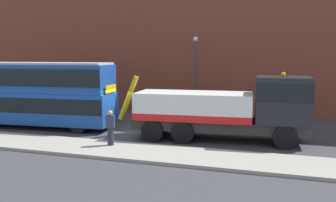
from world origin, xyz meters
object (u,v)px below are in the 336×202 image
at_px(recovery_tow_truck, 228,108).
at_px(street_lamp, 195,69).
at_px(double_decker_bus, 28,92).
at_px(pedestrian_bystander, 110,128).

height_order(recovery_tow_truck, street_lamp, street_lamp).
xyz_separation_m(recovery_tow_truck, double_decker_bus, (-12.46, -0.04, 0.47)).
relative_size(recovery_tow_truck, pedestrian_bystander, 5.98).
bearing_deg(recovery_tow_truck, pedestrian_bystander, -152.36).
distance_m(double_decker_bus, pedestrian_bystander, 8.05).
bearing_deg(recovery_tow_truck, street_lamp, 112.00).
xyz_separation_m(double_decker_bus, street_lamp, (9.09, 6.81, 1.24)).
xyz_separation_m(double_decker_bus, pedestrian_bystander, (7.27, -3.21, -1.25)).
bearing_deg(pedestrian_bystander, street_lamp, -24.06).
relative_size(double_decker_bus, pedestrian_bystander, 6.53).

